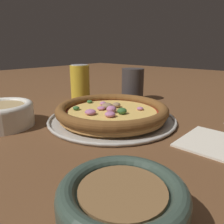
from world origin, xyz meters
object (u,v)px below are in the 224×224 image
beverage_can (80,83)px  pizza (112,111)px  drinking_cup (133,85)px  napkin (220,143)px  pizza_tray (112,119)px  bowl_far (122,206)px  bowl_near (2,114)px

beverage_can → pizza: bearing=-112.3°
pizza → beverage_can: bearing=67.7°
pizza → drinking_cup: size_ratio=2.55×
napkin → pizza_tray: bearing=95.9°
pizza_tray → drinking_cup: size_ratio=2.91×
beverage_can → bowl_far: bearing=-126.7°
pizza → drinking_cup: 0.23m
pizza_tray → pizza: (-0.00, 0.00, 0.02)m
napkin → beverage_can: beverage_can is taller
pizza_tray → drinking_cup: bearing=23.4°
drinking_cup → beverage_can: size_ratio=0.90×
bowl_far → napkin: 0.28m
pizza_tray → napkin: pizza_tray is taller
bowl_near → beverage_can: beverage_can is taller
pizza → drinking_cup: drinking_cup is taller
pizza → bowl_far: 0.35m
drinking_cup → beverage_can: 0.18m
bowl_near → beverage_can: 0.30m
pizza_tray → beverage_can: (0.09, 0.23, 0.06)m
pizza → bowl_far: bearing=-136.9°
napkin → bowl_near: bearing=118.4°
bowl_near → napkin: size_ratio=1.02×
pizza → bowl_near: (-0.20, 0.17, 0.01)m
drinking_cup → napkin: (-0.19, -0.35, -0.05)m
pizza → bowl_near: bowl_near is taller
pizza → napkin: size_ratio=2.04×
bowl_near → bowl_far: bowl_near is taller
bowl_near → pizza_tray: bearing=-39.9°
pizza → drinking_cup: (0.21, 0.09, 0.03)m
bowl_near → bowl_far: (-0.05, -0.41, -0.00)m
bowl_far → pizza_tray: bearing=43.1°
pizza_tray → drinking_cup: drinking_cup is taller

